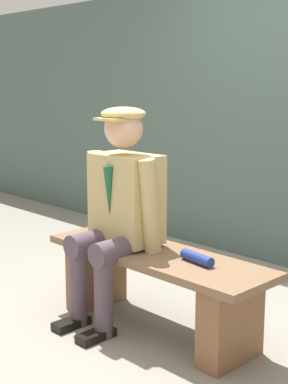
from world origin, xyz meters
The scene contains 4 objects.
ground_plane centered at (0.00, 0.00, 0.00)m, with size 30.00×30.00×0.00m, color gray.
bench centered at (0.00, 0.00, 0.31)m, with size 1.51×0.47×0.49m.
seated_man centered at (0.26, 0.06, 0.75)m, with size 0.60×0.61×1.34m.
rolled_magazine centered at (-0.31, -0.01, 0.52)m, with size 0.06×0.06×0.23m, color navy.
Camera 1 is at (-2.29, 2.32, 1.49)m, focal length 53.38 mm.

